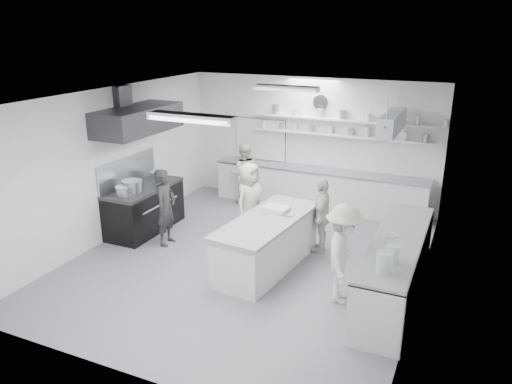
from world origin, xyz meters
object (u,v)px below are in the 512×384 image
at_px(stove, 145,210).
at_px(cook_stove, 166,207).
at_px(prep_island, 267,244).
at_px(right_counter, 395,269).
at_px(back_counter, 318,189).
at_px(cook_back, 244,174).

relative_size(stove, cook_stove, 1.18).
bearing_deg(prep_island, cook_stove, -177.23).
relative_size(stove, prep_island, 0.76).
bearing_deg(cook_stove, right_counter, -99.31).
height_order(back_counter, cook_stove, cook_stove).
bearing_deg(back_counter, cook_back, -165.54).
height_order(right_counter, cook_back, cook_back).
height_order(back_counter, cook_back, cook_back).
distance_m(back_counter, cook_back, 1.80).
height_order(stove, right_counter, right_counter).
relative_size(prep_island, cook_stove, 1.55).
height_order(stove, back_counter, back_counter).
xyz_separation_m(right_counter, cook_stove, (-4.44, 0.20, 0.29)).
relative_size(cook_stove, cook_back, 1.03).
bearing_deg(stove, prep_island, -9.67).
xyz_separation_m(stove, prep_island, (3.01, -0.51, -0.01)).
distance_m(stove, prep_island, 3.05).
xyz_separation_m(back_counter, right_counter, (2.35, -3.40, 0.01)).
xyz_separation_m(stove, back_counter, (2.90, 2.80, 0.01)).
bearing_deg(stove, cook_back, 63.39).
distance_m(back_counter, cook_stove, 3.83).
bearing_deg(cook_stove, stove, 57.24).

